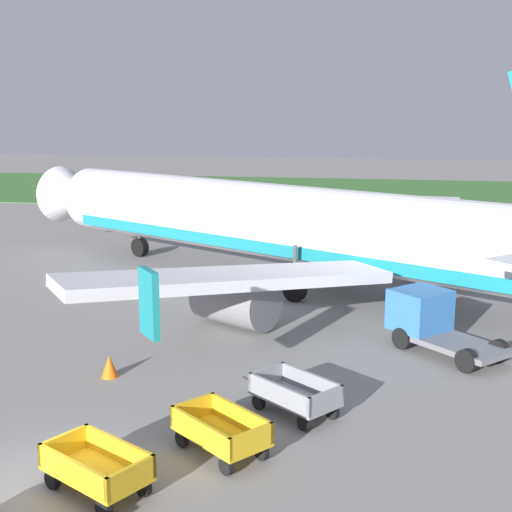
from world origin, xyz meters
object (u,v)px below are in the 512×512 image
at_px(airplane, 298,226).
at_px(baggage_cart_fourth_in_row, 295,394).
at_px(baggage_cart_second_in_row, 96,468).
at_px(baggage_cart_third_in_row, 221,431).
at_px(traffic_cone_near_plane, 109,366).
at_px(service_truck_beside_carts, 430,319).

bearing_deg(airplane, baggage_cart_fourth_in_row, -83.26).
height_order(baggage_cart_second_in_row, baggage_cart_third_in_row, same).
height_order(baggage_cart_third_in_row, traffic_cone_near_plane, baggage_cart_third_in_row).
xyz_separation_m(airplane, baggage_cart_third_in_row, (0.17, -17.31, -2.45)).
relative_size(baggage_cart_fourth_in_row, traffic_cone_near_plane, 4.38).
bearing_deg(baggage_cart_second_in_row, airplane, 83.58).
relative_size(baggage_cart_third_in_row, service_truck_beside_carts, 0.72).
xyz_separation_m(airplane, service_truck_beside_carts, (5.88, -8.11, -1.95)).
bearing_deg(service_truck_beside_carts, traffic_cone_near_plane, -155.42).
distance_m(airplane, baggage_cart_fourth_in_row, 14.95).
bearing_deg(baggage_cart_second_in_row, traffic_cone_near_plane, 109.55).
height_order(baggage_cart_second_in_row, service_truck_beside_carts, service_truck_beside_carts).
height_order(airplane, baggage_cart_third_in_row, airplane).
height_order(baggage_cart_second_in_row, traffic_cone_near_plane, baggage_cart_second_in_row).
height_order(baggage_cart_third_in_row, baggage_cart_fourth_in_row, same).
bearing_deg(traffic_cone_near_plane, airplane, 70.35).
bearing_deg(airplane, baggage_cart_second_in_row, -96.42).
relative_size(service_truck_beside_carts, traffic_cone_near_plane, 6.01).
relative_size(baggage_cart_second_in_row, traffic_cone_near_plane, 4.67).
xyz_separation_m(airplane, baggage_cart_fourth_in_row, (1.73, -14.64, -2.45)).
xyz_separation_m(baggage_cart_third_in_row, traffic_cone_near_plane, (-4.77, 4.41, -0.23)).
distance_m(baggage_cart_fourth_in_row, traffic_cone_near_plane, 6.58).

